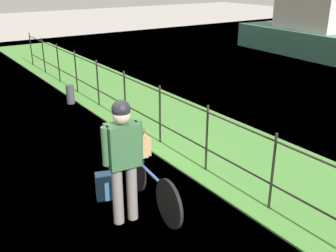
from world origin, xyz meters
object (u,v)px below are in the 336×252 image
(backpack_on_paving, at_px, (106,186))
(wooden_crate, at_px, (138,144))
(bicycle_main, at_px, (150,183))
(cyclist_person, at_px, (123,152))
(terrier_dog, at_px, (138,131))
(mooring_bollard, at_px, (70,94))
(moored_boat_near, at_px, (309,34))

(backpack_on_paving, bearing_deg, wooden_crate, -176.89)
(bicycle_main, bearing_deg, cyclist_person, -75.37)
(bicycle_main, bearing_deg, terrier_dog, 174.02)
(wooden_crate, distance_m, backpack_on_paving, 0.77)
(terrier_dog, distance_m, mooring_bollard, 4.87)
(wooden_crate, height_order, backpack_on_paving, wooden_crate)
(terrier_dog, bearing_deg, cyclist_person, -46.12)
(bicycle_main, relative_size, moored_boat_near, 0.27)
(terrier_dog, bearing_deg, mooring_bollard, 170.87)
(bicycle_main, relative_size, terrier_dog, 5.33)
(wooden_crate, distance_m, terrier_dog, 0.21)
(bicycle_main, height_order, backpack_on_paving, bicycle_main)
(terrier_dog, bearing_deg, bicycle_main, -5.98)
(bicycle_main, height_order, mooring_bollard, bicycle_main)
(wooden_crate, xyz_separation_m, mooring_bollard, (-4.72, 0.76, -0.56))
(bicycle_main, distance_m, wooden_crate, 0.59)
(terrier_dog, height_order, cyclist_person, cyclist_person)
(cyclist_person, distance_m, backpack_on_paving, 1.03)
(cyclist_person, height_order, mooring_bollard, cyclist_person)
(bicycle_main, bearing_deg, moored_boat_near, 117.84)
(bicycle_main, xyz_separation_m, backpack_on_paving, (-0.53, -0.44, -0.15))
(bicycle_main, xyz_separation_m, mooring_bollard, (-5.11, 0.80, -0.11))
(backpack_on_paving, xyz_separation_m, mooring_bollard, (-4.58, 1.24, 0.04))
(terrier_dog, xyz_separation_m, backpack_on_paving, (-0.16, -0.48, -0.80))
(moored_boat_near, bearing_deg, mooring_bollard, -85.75)
(cyclist_person, bearing_deg, mooring_bollard, 166.40)
(bicycle_main, bearing_deg, mooring_bollard, 171.10)
(cyclist_person, height_order, backpack_on_paving, cyclist_person)
(terrier_dog, relative_size, backpack_on_paving, 0.80)
(backpack_on_paving, distance_m, mooring_bollard, 4.75)
(mooring_bollard, xyz_separation_m, moored_boat_near, (-0.77, 10.32, 0.59))
(cyclist_person, height_order, moored_boat_near, moored_boat_near)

